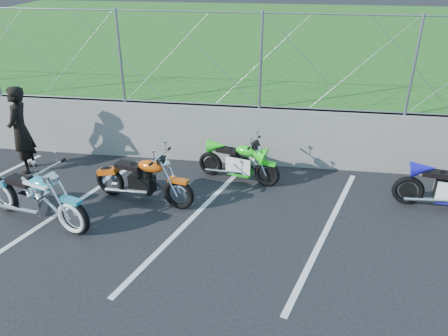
# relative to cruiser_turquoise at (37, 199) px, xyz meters

# --- Properties ---
(ground) EXTENTS (90.00, 90.00, 0.00)m
(ground) POSITION_rel_cruiser_turquoise_xyz_m (2.62, -0.53, -0.47)
(ground) COLOR black
(ground) RESTS_ON ground
(retaining_wall) EXTENTS (30.00, 0.22, 1.30)m
(retaining_wall) POSITION_rel_cruiser_turquoise_xyz_m (2.62, 2.97, 0.18)
(retaining_wall) COLOR slate
(retaining_wall) RESTS_ON ground
(grass_field) EXTENTS (30.00, 20.00, 1.30)m
(grass_field) POSITION_rel_cruiser_turquoise_xyz_m (2.62, 12.97, 0.18)
(grass_field) COLOR #1C5316
(grass_field) RESTS_ON ground
(chain_link_fence) EXTENTS (28.00, 0.03, 2.00)m
(chain_link_fence) POSITION_rel_cruiser_turquoise_xyz_m (2.62, 2.97, 1.83)
(chain_link_fence) COLOR gray
(chain_link_fence) RESTS_ON retaining_wall
(parking_lines) EXTENTS (18.29, 4.31, 0.01)m
(parking_lines) POSITION_rel_cruiser_turquoise_xyz_m (3.82, 0.47, -0.47)
(parking_lines) COLOR silver
(parking_lines) RESTS_ON ground
(cruiser_turquoise) EXTENTS (2.28, 0.91, 1.17)m
(cruiser_turquoise) POSITION_rel_cruiser_turquoise_xyz_m (0.00, 0.00, 0.00)
(cruiser_turquoise) COLOR black
(cruiser_turquoise) RESTS_ON ground
(naked_orange) EXTENTS (2.07, 0.72, 1.05)m
(naked_orange) POSITION_rel_cruiser_turquoise_xyz_m (1.63, 0.95, -0.02)
(naked_orange) COLOR black
(naked_orange) RESTS_ON ground
(sportbike_green) EXTENTS (1.76, 0.67, 0.93)m
(sportbike_green) POSITION_rel_cruiser_turquoise_xyz_m (3.32, 2.06, -0.07)
(sportbike_green) COLOR black
(sportbike_green) RESTS_ON ground
(person_standing) EXTENTS (0.58, 0.76, 1.89)m
(person_standing) POSITION_rel_cruiser_turquoise_xyz_m (-1.32, 1.87, 0.47)
(person_standing) COLOR black
(person_standing) RESTS_ON ground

